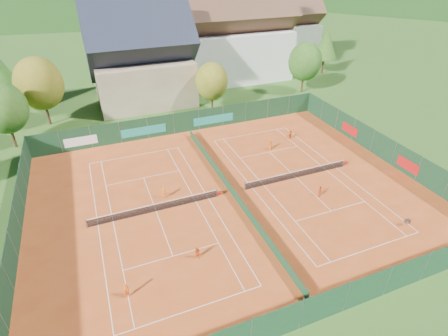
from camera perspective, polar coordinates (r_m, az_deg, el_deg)
ground at (r=36.92m, az=1.16°, el=-4.19°), size 600.00×600.00×0.00m
clay_pad at (r=36.90m, az=1.16°, el=-4.16°), size 40.00×32.00×0.01m
court_markings_left at (r=35.16m, az=-11.03°, el=-6.94°), size 11.03×23.83×0.00m
court_markings_right at (r=40.18m, az=11.73°, el=-1.55°), size 11.03×23.83×0.00m
tennis_net_left at (r=34.87m, az=-10.86°, el=-6.25°), size 13.30×0.10×1.02m
tennis_net_right at (r=39.99m, az=12.00°, el=-0.91°), size 13.30×0.10×1.02m
court_divider at (r=36.61m, az=1.17°, el=-3.53°), size 0.03×28.80×1.00m
fence_north at (r=49.20m, az=-6.65°, el=7.39°), size 40.00×0.10×3.00m
fence_south at (r=26.06m, az=16.01°, el=-20.82°), size 40.00×0.04×3.00m
fence_west at (r=35.02m, az=-30.97°, el=-8.80°), size 0.04×32.00×3.00m
fence_east at (r=46.64m, az=24.45°, el=3.14°), size 0.09×32.00×3.00m
chalet at (r=59.98m, az=-13.31°, el=16.55°), size 16.20×12.00×16.00m
hotel_block_a at (r=70.68m, az=1.86°, el=20.22°), size 21.60×11.00×17.25m
hotel_block_b at (r=84.09m, az=8.92°, el=21.25°), size 17.28×10.00×15.50m
tree_west_front at (r=51.14m, az=-32.42°, el=8.29°), size 5.72×5.72×8.69m
tree_west_mid at (r=55.97m, az=-27.95°, el=12.05°), size 6.44×6.44×9.78m
tree_center at (r=55.18m, az=-2.03°, el=13.96°), size 5.01×5.01×7.60m
tree_east_front at (r=64.73m, az=13.09°, el=16.54°), size 5.72×5.72×8.69m
tree_east_mid at (r=76.62m, az=16.30°, el=18.96°), size 5.04×5.04×9.00m
tree_east_back at (r=78.70m, az=7.75°, el=20.70°), size 7.15×7.15×10.86m
mountain_backdrop at (r=271.00m, az=-13.45°, el=18.06°), size 820.00×530.00×242.00m
ball_hopper at (r=36.67m, az=27.69°, el=-7.70°), size 0.34×0.34×0.80m
loose_ball_0 at (r=30.97m, az=-6.93°, el=-12.88°), size 0.07×0.07×0.07m
loose_ball_1 at (r=34.26m, az=15.55°, el=-8.81°), size 0.07×0.07×0.07m
player_left_near at (r=27.89m, az=-15.63°, el=-18.75°), size 0.60×0.57×1.38m
player_left_mid at (r=29.59m, az=-4.36°, el=-13.72°), size 0.77×0.73×1.25m
player_left_far at (r=36.41m, az=-9.78°, el=-4.01°), size 0.97×0.82×1.30m
player_right_near at (r=37.46m, az=15.37°, el=-3.71°), size 0.68×0.76×1.24m
player_right_far_a at (r=45.04m, az=7.58°, el=3.73°), size 0.65×0.42×1.31m
player_right_far_b at (r=48.26m, az=10.77°, el=5.40°), size 1.15×0.95×1.24m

